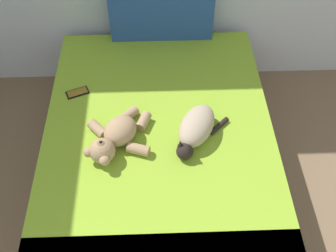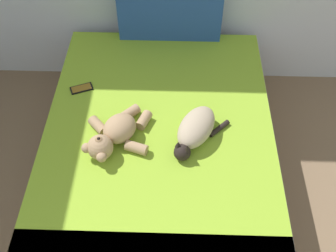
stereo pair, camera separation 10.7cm
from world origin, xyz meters
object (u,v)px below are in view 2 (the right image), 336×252
Objects in this scene: bed at (159,154)px; patterned_cushion at (170,10)px; teddy_bear at (114,134)px; cell_phone at (82,88)px; cat at (195,130)px.

patterned_cushion is at bearing 87.41° from bed.
cell_phone is (-0.28, 0.45, -0.06)m from teddy_bear.
cell_phone is (-0.58, -0.60, -0.23)m from patterned_cushion.
cat is 2.53× the size of cell_phone.
bed is 2.67× the size of patterned_cushion.
cell_phone is at bearing -134.24° from patterned_cushion.
teddy_bear is 0.53m from cell_phone.
cat is 0.86m from cell_phone.
cat is at bearing -13.84° from bed.
patterned_cushion is at bearing 45.76° from cell_phone.
patterned_cushion reaches higher than teddy_bear.
bed is 4.87× the size of cat.
patterned_cushion is 1.82× the size of cat.
teddy_bear is (-0.48, -0.05, -0.00)m from cat.
cat is at bearing -79.83° from patterned_cushion.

